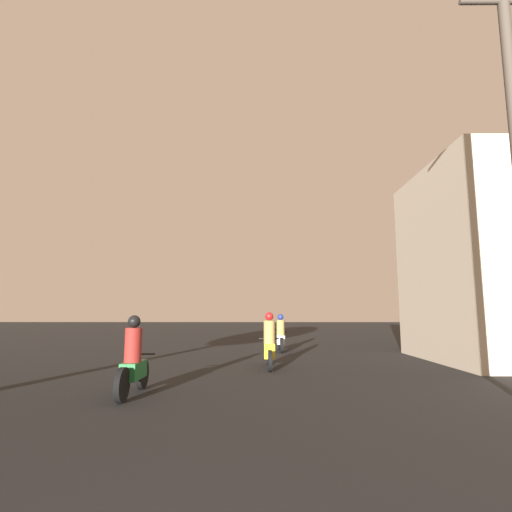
% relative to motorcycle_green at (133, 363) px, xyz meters
% --- Properties ---
extents(motorcycle_green, '(0.60, 1.86, 1.51)m').
position_rel_motorcycle_green_xyz_m(motorcycle_green, '(0.00, 0.00, 0.00)').
color(motorcycle_green, black).
rests_on(motorcycle_green, ground_plane).
extents(motorcycle_yellow, '(0.60, 1.98, 1.57)m').
position_rel_motorcycle_green_xyz_m(motorcycle_yellow, '(2.71, 3.75, 0.03)').
color(motorcycle_yellow, black).
rests_on(motorcycle_yellow, ground_plane).
extents(motorcycle_white, '(0.60, 1.94, 1.48)m').
position_rel_motorcycle_green_xyz_m(motorcycle_white, '(3.29, 8.58, -0.02)').
color(motorcycle_white, black).
rests_on(motorcycle_white, ground_plane).
extents(building_right_near, '(5.37, 5.60, 6.33)m').
position_rel_motorcycle_green_xyz_m(building_right_near, '(10.61, 5.17, 2.56)').
color(building_right_near, beige).
rests_on(building_right_near, ground_plane).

